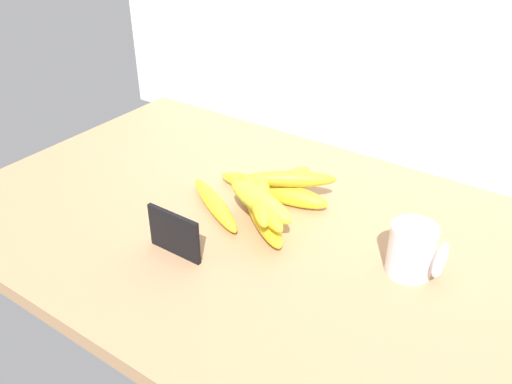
{
  "coord_description": "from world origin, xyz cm",
  "views": [
    {
      "loc": [
        53.19,
        -69.56,
        62.01
      ],
      "look_at": [
        2.75,
        2.77,
        8.0
      ],
      "focal_mm": 37.83,
      "sensor_mm": 36.0,
      "label": 1
    }
  ],
  "objects_px": {
    "banana_1": "(263,218)",
    "banana_0": "(285,194)",
    "banana_4": "(215,204)",
    "banana_3": "(258,185)",
    "banana_8": "(261,199)",
    "coffee_mug": "(413,250)",
    "banana_2": "(284,182)",
    "banana_5": "(290,179)",
    "banana_6": "(260,202)",
    "banana_7": "(260,201)",
    "chalkboard_sign": "(175,235)"
  },
  "relations": [
    {
      "from": "banana_2",
      "to": "chalkboard_sign",
      "type": "bearing_deg",
      "value": -97.95
    },
    {
      "from": "banana_0",
      "to": "banana_2",
      "type": "height_order",
      "value": "banana_0"
    },
    {
      "from": "chalkboard_sign",
      "to": "banana_4",
      "type": "height_order",
      "value": "chalkboard_sign"
    },
    {
      "from": "banana_3",
      "to": "banana_8",
      "type": "distance_m",
      "value": 0.13
    },
    {
      "from": "coffee_mug",
      "to": "banana_1",
      "type": "distance_m",
      "value": 0.28
    },
    {
      "from": "banana_2",
      "to": "banana_4",
      "type": "distance_m",
      "value": 0.16
    },
    {
      "from": "chalkboard_sign",
      "to": "banana_8",
      "type": "relative_size",
      "value": 0.62
    },
    {
      "from": "banana_2",
      "to": "banana_5",
      "type": "distance_m",
      "value": 0.07
    },
    {
      "from": "banana_2",
      "to": "banana_7",
      "type": "relative_size",
      "value": 0.77
    },
    {
      "from": "coffee_mug",
      "to": "banana_8",
      "type": "xyz_separation_m",
      "value": [
        -0.28,
        -0.03,
        0.02
      ]
    },
    {
      "from": "banana_1",
      "to": "banana_0",
      "type": "bearing_deg",
      "value": 96.8
    },
    {
      "from": "banana_4",
      "to": "banana_0",
      "type": "bearing_deg",
      "value": 47.34
    },
    {
      "from": "banana_0",
      "to": "banana_5",
      "type": "height_order",
      "value": "banana_5"
    },
    {
      "from": "banana_1",
      "to": "banana_8",
      "type": "relative_size",
      "value": 1.1
    },
    {
      "from": "banana_0",
      "to": "banana_7",
      "type": "xyz_separation_m",
      "value": [
        0.01,
        -0.1,
        0.04
      ]
    },
    {
      "from": "chalkboard_sign",
      "to": "banana_4",
      "type": "relative_size",
      "value": 0.53
    },
    {
      "from": "banana_1",
      "to": "coffee_mug",
      "type": "bearing_deg",
      "value": 6.85
    },
    {
      "from": "banana_2",
      "to": "banana_8",
      "type": "bearing_deg",
      "value": -75.82
    },
    {
      "from": "banana_1",
      "to": "banana_5",
      "type": "height_order",
      "value": "banana_5"
    },
    {
      "from": "banana_4",
      "to": "banana_8",
      "type": "relative_size",
      "value": 1.18
    },
    {
      "from": "banana_3",
      "to": "chalkboard_sign",
      "type": "bearing_deg",
      "value": -90.41
    },
    {
      "from": "banana_4",
      "to": "banana_5",
      "type": "relative_size",
      "value": 1.14
    },
    {
      "from": "banana_0",
      "to": "banana_3",
      "type": "relative_size",
      "value": 1.06
    },
    {
      "from": "banana_0",
      "to": "banana_2",
      "type": "xyz_separation_m",
      "value": [
        -0.03,
        0.04,
        -0.0
      ]
    },
    {
      "from": "banana_4",
      "to": "banana_2",
      "type": "bearing_deg",
      "value": 65.07
    },
    {
      "from": "coffee_mug",
      "to": "banana_4",
      "type": "distance_m",
      "value": 0.39
    },
    {
      "from": "banana_5",
      "to": "banana_8",
      "type": "bearing_deg",
      "value": -92.47
    },
    {
      "from": "coffee_mug",
      "to": "banana_6",
      "type": "relative_size",
      "value": 0.55
    },
    {
      "from": "banana_6",
      "to": "banana_8",
      "type": "bearing_deg",
      "value": 117.13
    },
    {
      "from": "banana_0",
      "to": "banana_4",
      "type": "distance_m",
      "value": 0.14
    },
    {
      "from": "banana_5",
      "to": "banana_6",
      "type": "distance_m",
      "value": 0.11
    },
    {
      "from": "banana_0",
      "to": "chalkboard_sign",
      "type": "bearing_deg",
      "value": -105.41
    },
    {
      "from": "banana_3",
      "to": "banana_8",
      "type": "xyz_separation_m",
      "value": [
        0.07,
        -0.1,
        0.04
      ]
    },
    {
      "from": "banana_2",
      "to": "banana_4",
      "type": "bearing_deg",
      "value": -114.93
    },
    {
      "from": "chalkboard_sign",
      "to": "banana_3",
      "type": "bearing_deg",
      "value": 89.59
    },
    {
      "from": "chalkboard_sign",
      "to": "banana_2",
      "type": "height_order",
      "value": "chalkboard_sign"
    },
    {
      "from": "coffee_mug",
      "to": "banana_5",
      "type": "height_order",
      "value": "coffee_mug"
    },
    {
      "from": "banana_8",
      "to": "coffee_mug",
      "type": "bearing_deg",
      "value": 6.61
    },
    {
      "from": "chalkboard_sign",
      "to": "banana_5",
      "type": "relative_size",
      "value": 0.6
    },
    {
      "from": "chalkboard_sign",
      "to": "banana_8",
      "type": "xyz_separation_m",
      "value": [
        0.08,
        0.15,
        0.02
      ]
    },
    {
      "from": "coffee_mug",
      "to": "banana_2",
      "type": "distance_m",
      "value": 0.34
    },
    {
      "from": "banana_6",
      "to": "banana_7",
      "type": "distance_m",
      "value": 0.01
    },
    {
      "from": "banana_0",
      "to": "banana_3",
      "type": "height_order",
      "value": "banana_0"
    },
    {
      "from": "banana_8",
      "to": "banana_4",
      "type": "bearing_deg",
      "value": -174.63
    },
    {
      "from": "coffee_mug",
      "to": "banana_4",
      "type": "xyz_separation_m",
      "value": [
        -0.39,
        -0.04,
        -0.03
      ]
    },
    {
      "from": "banana_6",
      "to": "banana_8",
      "type": "height_order",
      "value": "banana_6"
    },
    {
      "from": "chalkboard_sign",
      "to": "banana_7",
      "type": "xyz_separation_m",
      "value": [
        0.08,
        0.15,
        0.02
      ]
    },
    {
      "from": "banana_1",
      "to": "banana_8",
      "type": "height_order",
      "value": "banana_8"
    },
    {
      "from": "banana_4",
      "to": "banana_7",
      "type": "bearing_deg",
      "value": 2.8
    },
    {
      "from": "banana_2",
      "to": "banana_0",
      "type": "bearing_deg",
      "value": -56.92
    }
  ]
}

